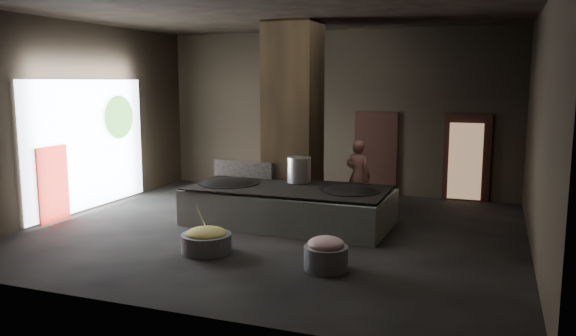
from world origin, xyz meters
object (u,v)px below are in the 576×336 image
at_px(cook, 358,175).
at_px(veg_basin, 206,243).
at_px(hearth_platform, 289,207).
at_px(wok_right, 349,194).
at_px(meat_basin, 326,258).
at_px(wok_left, 228,187).
at_px(stock_pot, 299,170).

bearing_deg(cook, veg_basin, 76.53).
relative_size(hearth_platform, cook, 2.56).
xyz_separation_m(wok_right, meat_basin, (0.29, -2.69, -0.55)).
distance_m(wok_left, cook, 3.18).
xyz_separation_m(wok_right, cook, (-0.24, 1.78, 0.11)).
distance_m(wok_left, stock_pot, 1.66).
bearing_deg(hearth_platform, stock_pot, 87.14).
bearing_deg(wok_right, stock_pot, 158.96).
bearing_deg(wok_right, veg_basin, -129.36).
bearing_deg(veg_basin, stock_pot, 75.90).
relative_size(stock_pot, cook, 0.33).
relative_size(wok_right, meat_basin, 1.75).
bearing_deg(meat_basin, veg_basin, 175.42).
xyz_separation_m(hearth_platform, meat_basin, (1.64, -2.64, -0.18)).
height_order(wok_left, stock_pot, stock_pot).
bearing_deg(cook, meat_basin, 106.23).
bearing_deg(cook, wok_right, 107.05).
distance_m(hearth_platform, meat_basin, 3.12).
relative_size(hearth_platform, meat_basin, 5.96).
xyz_separation_m(wok_left, veg_basin, (0.74, -2.41, -0.58)).
relative_size(wok_right, stock_pot, 2.25).
height_order(wok_right, cook, cook).
distance_m(hearth_platform, wok_left, 1.50).
bearing_deg(cook, hearth_platform, 68.24).
bearing_deg(veg_basin, cook, 67.03).
height_order(wok_left, meat_basin, wok_left).
xyz_separation_m(wok_left, meat_basin, (3.09, -2.59, -0.55)).
bearing_deg(wok_left, meat_basin, -39.99).
relative_size(hearth_platform, stock_pot, 7.67).
bearing_deg(stock_pot, veg_basin, -104.10).
bearing_deg(wok_left, veg_basin, -72.80).
bearing_deg(stock_pot, cook, 50.38).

